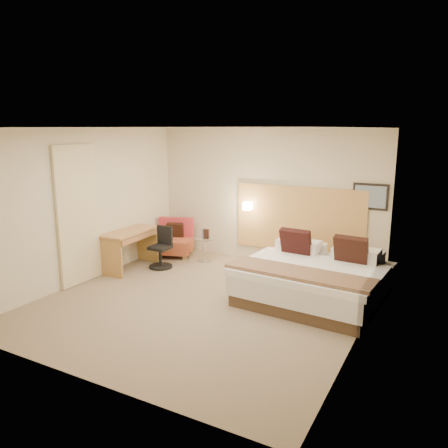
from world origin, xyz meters
The scene contains 20 objects.
floor centered at (0.00, 0.00, -0.01)m, with size 4.80×5.00×0.02m, color #806E56.
ceiling centered at (0.00, 0.00, 2.71)m, with size 4.80×5.00×0.02m, color silver.
wall_back centered at (0.00, 2.51, 1.35)m, with size 4.80×0.02×2.70m, color beige.
wall_front centered at (0.00, -2.51, 1.35)m, with size 4.80×0.02×2.70m, color beige.
wall_left centered at (-2.41, 0.00, 1.35)m, with size 0.02×5.00×2.70m, color beige.
wall_right centered at (2.41, 0.00, 1.35)m, with size 0.02×5.00×2.70m, color beige.
headboard_panel centered at (0.70, 2.47, 0.95)m, with size 2.60×0.04×1.30m, color #BD8949.
art_frame centered at (2.02, 2.48, 1.50)m, with size 0.62×0.03×0.47m, color black.
art_canvas centered at (2.02, 2.46, 1.50)m, with size 0.54×0.01×0.39m, color slate.
lamp_arm centered at (-0.35, 2.42, 1.15)m, with size 0.02×0.02×0.12m, color silver.
lamp_shade centered at (-0.35, 2.36, 1.15)m, with size 0.15×0.15×0.15m, color #F8E7C2.
curtain centered at (-2.36, -0.25, 1.22)m, with size 0.06×0.90×2.42m, color beige.
bottle_a centered at (-1.14, 1.90, 0.58)m, with size 0.05×0.05×0.18m, color #7794B8.
bottle_b centered at (-1.08, 1.92, 0.58)m, with size 0.05×0.05×0.18m, color #9CD7F1.
menu_folder centered at (-1.03, 1.87, 0.59)m, with size 0.12×0.04×0.20m, color #331C15.
bed centered at (1.51, 0.99, 0.34)m, with size 2.27×2.22×1.05m.
lounge_chair centered at (-1.90, 1.96, 0.32)m, with size 0.93×0.88×0.79m.
side_table centered at (-1.09, 1.88, 0.28)m, with size 0.45×0.45×0.50m.
desk centered at (-2.11, 0.80, 0.60)m, with size 0.61×1.24×0.76m.
desk_chair centered at (-1.64, 1.14, 0.33)m, with size 0.46×0.46×0.81m.
Camera 1 is at (3.36, -5.57, 2.69)m, focal length 35.00 mm.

